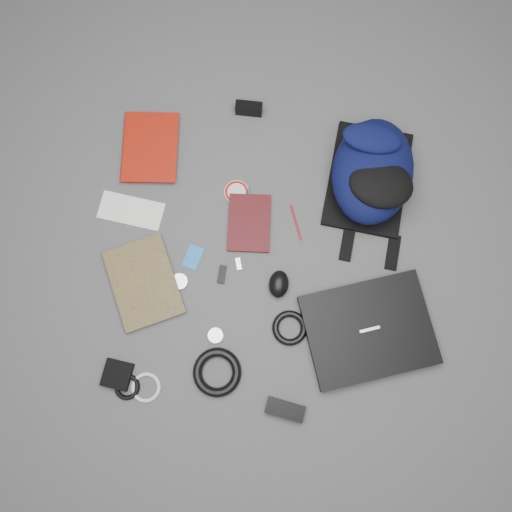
{
  "coord_description": "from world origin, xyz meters",
  "views": [
    {
      "loc": [
        0.0,
        -0.34,
        1.69
      ],
      "look_at": [
        0.0,
        0.0,
        0.02
      ],
      "focal_mm": 35.0,
      "sensor_mm": 36.0,
      "label": 1
    }
  ],
  "objects_px": {
    "mouse": "(279,284)",
    "pouch": "(117,375)",
    "laptop": "(368,330)",
    "dvd_case": "(249,223)",
    "textbook_red": "(122,147)",
    "backpack": "(373,171)",
    "power_brick": "(285,410)",
    "comic_book": "(114,293)",
    "compact_camera": "(249,109)"
  },
  "relations": [
    {
      "from": "backpack",
      "to": "laptop",
      "type": "bearing_deg",
      "value": -80.95
    },
    {
      "from": "textbook_red",
      "to": "compact_camera",
      "type": "relative_size",
      "value": 2.76
    },
    {
      "from": "backpack",
      "to": "compact_camera",
      "type": "bearing_deg",
      "value": 159.48
    },
    {
      "from": "textbook_red",
      "to": "comic_book",
      "type": "distance_m",
      "value": 0.53
    },
    {
      "from": "textbook_red",
      "to": "power_brick",
      "type": "distance_m",
      "value": 1.07
    },
    {
      "from": "backpack",
      "to": "power_brick",
      "type": "relative_size",
      "value": 3.43
    },
    {
      "from": "comic_book",
      "to": "mouse",
      "type": "xyz_separation_m",
      "value": [
        0.56,
        0.03,
        0.01
      ]
    },
    {
      "from": "compact_camera",
      "to": "mouse",
      "type": "height_order",
      "value": "compact_camera"
    },
    {
      "from": "laptop",
      "to": "power_brick",
      "type": "distance_m",
      "value": 0.38
    },
    {
      "from": "dvd_case",
      "to": "mouse",
      "type": "distance_m",
      "value": 0.24
    },
    {
      "from": "compact_camera",
      "to": "power_brick",
      "type": "bearing_deg",
      "value": -77.21
    },
    {
      "from": "backpack",
      "to": "power_brick",
      "type": "height_order",
      "value": "backpack"
    },
    {
      "from": "power_brick",
      "to": "dvd_case",
      "type": "bearing_deg",
      "value": 116.11
    },
    {
      "from": "dvd_case",
      "to": "mouse",
      "type": "bearing_deg",
      "value": -62.96
    },
    {
      "from": "backpack",
      "to": "mouse",
      "type": "xyz_separation_m",
      "value": [
        -0.32,
        -0.38,
        -0.06
      ]
    },
    {
      "from": "backpack",
      "to": "mouse",
      "type": "relative_size",
      "value": 4.53
    },
    {
      "from": "backpack",
      "to": "dvd_case",
      "type": "distance_m",
      "value": 0.46
    },
    {
      "from": "textbook_red",
      "to": "comic_book",
      "type": "bearing_deg",
      "value": -89.09
    },
    {
      "from": "backpack",
      "to": "laptop",
      "type": "height_order",
      "value": "backpack"
    },
    {
      "from": "laptop",
      "to": "dvd_case",
      "type": "distance_m",
      "value": 0.54
    },
    {
      "from": "dvd_case",
      "to": "compact_camera",
      "type": "relative_size",
      "value": 2.14
    },
    {
      "from": "pouch",
      "to": "laptop",
      "type": "bearing_deg",
      "value": 10.21
    },
    {
      "from": "laptop",
      "to": "comic_book",
      "type": "relative_size",
      "value": 1.4
    },
    {
      "from": "backpack",
      "to": "comic_book",
      "type": "distance_m",
      "value": 0.97
    },
    {
      "from": "dvd_case",
      "to": "laptop",
      "type": "bearing_deg",
      "value": -40.75
    },
    {
      "from": "laptop",
      "to": "comic_book",
      "type": "distance_m",
      "value": 0.86
    },
    {
      "from": "comic_book",
      "to": "pouch",
      "type": "bearing_deg",
      "value": -104.08
    },
    {
      "from": "mouse",
      "to": "pouch",
      "type": "xyz_separation_m",
      "value": [
        -0.53,
        -0.3,
        -0.01
      ]
    },
    {
      "from": "pouch",
      "to": "power_brick",
      "type": "bearing_deg",
      "value": -11.07
    },
    {
      "from": "comic_book",
      "to": "power_brick",
      "type": "distance_m",
      "value": 0.69
    },
    {
      "from": "laptop",
      "to": "pouch",
      "type": "distance_m",
      "value": 0.84
    },
    {
      "from": "textbook_red",
      "to": "dvd_case",
      "type": "height_order",
      "value": "textbook_red"
    },
    {
      "from": "laptop",
      "to": "power_brick",
      "type": "height_order",
      "value": "laptop"
    },
    {
      "from": "comic_book",
      "to": "mouse",
      "type": "bearing_deg",
      "value": -16.76
    },
    {
      "from": "backpack",
      "to": "laptop",
      "type": "relative_size",
      "value": 1.04
    },
    {
      "from": "mouse",
      "to": "pouch",
      "type": "distance_m",
      "value": 0.61
    },
    {
      "from": "textbook_red",
      "to": "backpack",
      "type": "bearing_deg",
      "value": -6.63
    },
    {
      "from": "backpack",
      "to": "pouch",
      "type": "bearing_deg",
      "value": -130.09
    },
    {
      "from": "comic_book",
      "to": "laptop",
      "type": "bearing_deg",
      "value": -27.93
    },
    {
      "from": "dvd_case",
      "to": "pouch",
      "type": "relative_size",
      "value": 2.28
    },
    {
      "from": "comic_book",
      "to": "pouch",
      "type": "relative_size",
      "value": 3.22
    },
    {
      "from": "backpack",
      "to": "textbook_red",
      "type": "xyz_separation_m",
      "value": [
        -0.87,
        0.12,
        -0.07
      ]
    },
    {
      "from": "comic_book",
      "to": "power_brick",
      "type": "bearing_deg",
      "value": -53.05
    },
    {
      "from": "dvd_case",
      "to": "pouch",
      "type": "xyz_separation_m",
      "value": [
        -0.43,
        -0.52,
        0.0
      ]
    },
    {
      "from": "comic_book",
      "to": "power_brick",
      "type": "height_order",
      "value": "power_brick"
    },
    {
      "from": "comic_book",
      "to": "dvd_case",
      "type": "distance_m",
      "value": 0.52
    },
    {
      "from": "textbook_red",
      "to": "dvd_case",
      "type": "xyz_separation_m",
      "value": [
        0.46,
        -0.28,
        -0.01
      ]
    },
    {
      "from": "power_brick",
      "to": "laptop",
      "type": "bearing_deg",
      "value": 57.91
    },
    {
      "from": "pouch",
      "to": "textbook_red",
      "type": "bearing_deg",
      "value": 92.0
    },
    {
      "from": "textbook_red",
      "to": "power_brick",
      "type": "bearing_deg",
      "value": -56.47
    }
  ]
}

